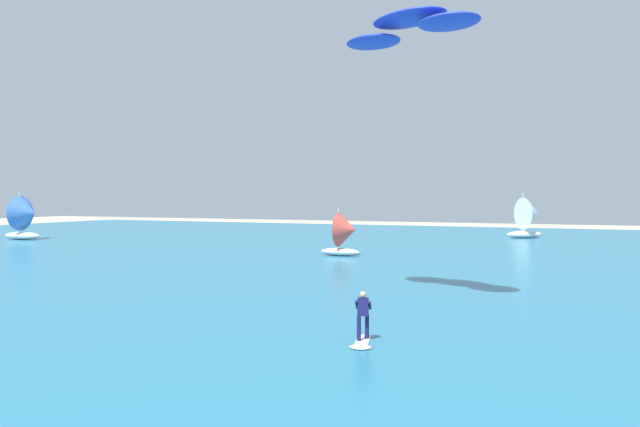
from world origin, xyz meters
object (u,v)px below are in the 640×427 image
object	(u,v)px
sailboat_leading	(529,217)
sailboat_mid_left	(27,217)
kite	(409,27)
kitesurfer	(362,324)
sailboat_center_horizon	(346,234)

from	to	relation	value
sailboat_leading	sailboat_mid_left	xyz separation A→B (m)	(-51.95, -25.12, 0.07)
kite	sailboat_leading	distance (m)	47.98
kitesurfer	kite	size ratio (longest dim) A/B	0.28
kitesurfer	sailboat_leading	xyz separation A→B (m)	(2.06, 54.42, 1.85)
kite	sailboat_leading	bearing A→B (deg)	86.97
sailboat_center_horizon	sailboat_mid_left	xyz separation A→B (m)	(-39.42, 2.91, 0.70)
kitesurfer	kite	xyz separation A→B (m)	(-0.42, 7.54, 11.80)
sailboat_center_horizon	sailboat_leading	bearing A→B (deg)	65.92
kite	sailboat_mid_left	xyz separation A→B (m)	(-49.46, 21.75, -9.88)
sailboat_leading	sailboat_center_horizon	size ratio (longest dim) A/B	1.34
sailboat_center_horizon	kitesurfer	bearing A→B (deg)	-68.37
kitesurfer	sailboat_mid_left	world-z (taller)	sailboat_mid_left
kite	sailboat_leading	world-z (taller)	kite
sailboat_center_horizon	sailboat_mid_left	size ratio (longest dim) A/B	0.72
sailboat_mid_left	kite	bearing A→B (deg)	-23.74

